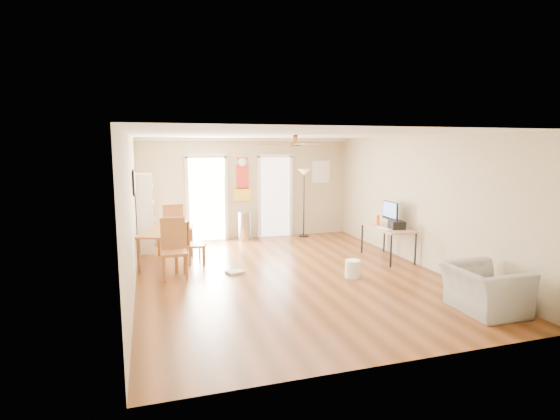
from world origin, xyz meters
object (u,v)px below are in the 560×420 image
object	(u,v)px
dining_chair_right_b	(195,243)
computer_desk	(387,243)
trash_can	(244,226)
wastebasket_a	(353,269)
dining_chair_near	(174,249)
dining_chair_far	(171,227)
armchair	(484,289)
printer	(397,225)
dining_table	(167,247)
torchiere_lamp	(304,203)
dining_chair_right_a	(194,241)
bookshelf	(145,213)

from	to	relation	value
dining_chair_right_b	computer_desk	distance (m)	4.05
dining_chair_right_b	trash_can	xyz separation A→B (m)	(1.46, 1.97, -0.09)
computer_desk	wastebasket_a	bearing A→B (deg)	-142.99
dining_chair_near	computer_desk	xyz separation A→B (m)	(4.44, 0.09, -0.20)
dining_chair_far	armchair	size ratio (longest dim) A/B	1.07
dining_chair_far	printer	bearing A→B (deg)	141.93
dining_chair_right_b	computer_desk	xyz separation A→B (m)	(3.98, -0.77, -0.10)
dining_table	computer_desk	bearing A→B (deg)	-12.31
printer	wastebasket_a	xyz separation A→B (m)	(-1.38, -0.77, -0.61)
torchiere_lamp	armchair	world-z (taller)	torchiere_lamp
dining_chair_right_a	torchiere_lamp	world-z (taller)	torchiere_lamp
bookshelf	dining_table	distance (m)	1.43
dining_chair_right_b	dining_chair_far	size ratio (longest dim) A/B	0.82
dining_chair_right_a	wastebasket_a	distance (m)	3.27
trash_can	wastebasket_a	distance (m)	3.92
dining_chair_right_a	computer_desk	xyz separation A→B (m)	(3.98, -0.88, -0.11)
dining_chair_far	computer_desk	distance (m)	4.84
dining_table	dining_chair_near	distance (m)	1.10
armchair	dining_chair_far	bearing A→B (deg)	41.16
dining_chair_near	trash_can	size ratio (longest dim) A/B	1.50
torchiere_lamp	printer	distance (m)	3.06
bookshelf	printer	bearing A→B (deg)	-34.34
computer_desk	wastebasket_a	size ratio (longest dim) A/B	3.99
dining_chair_near	dining_chair_right_b	bearing A→B (deg)	60.84
printer	dining_table	bearing A→B (deg)	176.16
bookshelf	printer	xyz separation A→B (m)	(5.00, -2.46, -0.12)
dining_chair_right_b	torchiere_lamp	distance (m)	3.64
dining_table	dining_chair_far	size ratio (longest dim) A/B	1.27
dining_chair_right_a	dining_chair_right_b	bearing A→B (deg)	167.94
computer_desk	printer	bearing A→B (deg)	-71.53
dining_table	dining_chair_right_a	world-z (taller)	dining_chair_right_a
torchiere_lamp	computer_desk	xyz separation A→B (m)	(0.92, -2.68, -0.55)
dining_chair_right_a	printer	distance (m)	4.21
wastebasket_a	computer_desk	bearing A→B (deg)	37.01
dining_chair_right_a	wastebasket_a	bearing A→B (deg)	-136.94
dining_chair_right_b	dining_chair_far	distance (m)	1.36
torchiere_lamp	dining_chair_right_a	bearing A→B (deg)	-149.52
dining_chair_far	printer	size ratio (longest dim) A/B	3.41
dining_chair_far	torchiere_lamp	distance (m)	3.53
bookshelf	dining_chair_near	xyz separation A→B (m)	(0.49, -2.34, -0.35)
dining_chair_right_a	dining_chair_near	world-z (taller)	dining_chair_near
dining_chair_right_a	dining_chair_far	world-z (taller)	dining_chair_far
bookshelf	computer_desk	xyz separation A→B (m)	(4.93, -2.24, -0.54)
computer_desk	wastebasket_a	world-z (taller)	computer_desk
dining_chair_near	printer	distance (m)	4.52
armchair	dining_chair_near	bearing A→B (deg)	57.05
dining_chair_right_a	dining_chair_right_b	xyz separation A→B (m)	(0.00, -0.11, -0.00)
computer_desk	torchiere_lamp	bearing A→B (deg)	108.89
dining_chair_far	armchair	xyz separation A→B (m)	(4.15, -5.11, -0.22)
dining_table	wastebasket_a	distance (m)	3.78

